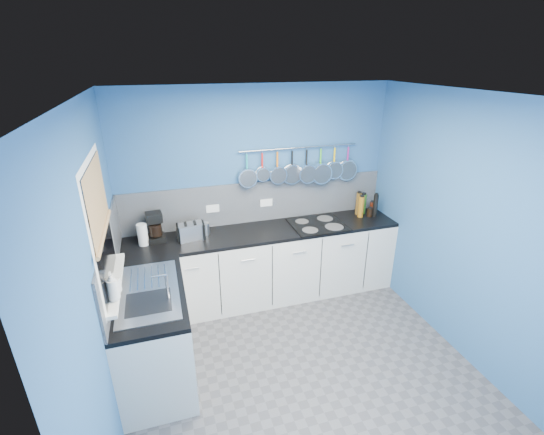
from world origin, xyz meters
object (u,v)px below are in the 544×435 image
paper_towel (143,235)px  soap_bottle_b (114,283)px  coffee_maker (155,227)px  toaster (191,231)px  canister (205,229)px  soap_bottle_a (112,286)px  hob (318,225)px

paper_towel → soap_bottle_b: bearing=-99.7°
coffee_maker → toaster: coffee_maker is taller
soap_bottle_b → paper_towel: bearing=80.3°
paper_towel → coffee_maker: 0.16m
paper_towel → canister: paper_towel is taller
soap_bottle_b → paper_towel: 1.13m
canister → toaster: bearing=-156.9°
toaster → canister: bearing=12.0°
soap_bottle_a → coffee_maker: soap_bottle_a is taller
toaster → hob: size_ratio=0.44×
coffee_maker → hob: bearing=-10.5°
coffee_maker → canister: coffee_maker is taller
toaster → hob: bearing=-13.7°
toaster → paper_towel: bearing=168.8°
soap_bottle_a → hob: soap_bottle_a is taller
hob → paper_towel: bearing=177.9°
soap_bottle_b → coffee_maker: (0.32, 1.18, -0.08)m
coffee_maker → paper_towel: bearing=-158.4°
paper_towel → coffee_maker: (0.13, 0.07, 0.04)m
soap_bottle_a → toaster: (0.69, 1.20, -0.18)m
soap_bottle_a → hob: size_ratio=0.38×
paper_towel → toaster: 0.50m
canister → coffee_maker: bearing=180.0°
coffee_maker → toaster: (0.37, -0.07, -0.07)m
paper_towel → canister: bearing=6.0°
coffee_maker → hob: 1.87m
soap_bottle_a → paper_towel: size_ratio=1.00×
soap_bottle_a → hob: (2.18, 1.13, -0.26)m
coffee_maker → hob: coffee_maker is taller
hob → canister: bearing=173.9°
soap_bottle_a → paper_towel: (0.19, 1.20, -0.15)m
coffee_maker → hob: size_ratio=0.50×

